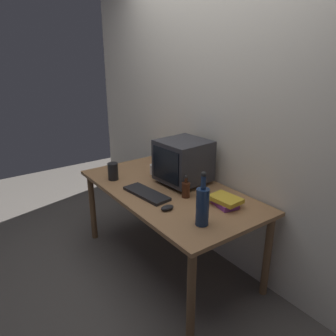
{
  "coord_description": "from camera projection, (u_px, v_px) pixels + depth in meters",
  "views": [
    {
      "loc": [
        1.97,
        -1.42,
        1.77
      ],
      "look_at": [
        0.0,
        0.0,
        0.88
      ],
      "focal_mm": 34.63,
      "sensor_mm": 36.0,
      "label": 1
    }
  ],
  "objects": [
    {
      "name": "ground_plane",
      "position": [
        168.0,
        261.0,
        2.89
      ],
      "size": [
        6.0,
        6.0,
        0.0
      ],
      "primitive_type": "plane",
      "color": "#56514C"
    },
    {
      "name": "back_wall",
      "position": [
        215.0,
        116.0,
        2.72
      ],
      "size": [
        4.0,
        0.08,
        2.5
      ],
      "primitive_type": "cube",
      "color": "silver",
      "rests_on": "ground"
    },
    {
      "name": "desk",
      "position": [
        168.0,
        197.0,
        2.67
      ],
      "size": [
        1.63,
        0.85,
        0.7
      ],
      "color": "#9E7047",
      "rests_on": "ground"
    },
    {
      "name": "crt_monitor",
      "position": [
        183.0,
        161.0,
        2.7
      ],
      "size": [
        0.41,
        0.41,
        0.37
      ],
      "color": "#333338",
      "rests_on": "desk"
    },
    {
      "name": "keyboard",
      "position": [
        147.0,
        194.0,
        2.52
      ],
      "size": [
        0.43,
        0.2,
        0.02
      ],
      "primitive_type": "cube",
      "rotation": [
        0.0,
        0.0,
        0.11
      ],
      "color": "black",
      "rests_on": "desk"
    },
    {
      "name": "computer_mouse",
      "position": [
        167.0,
        208.0,
        2.29
      ],
      "size": [
        0.07,
        0.1,
        0.04
      ],
      "primitive_type": "ellipsoid",
      "rotation": [
        0.0,
        0.0,
        -0.06
      ],
      "color": "black",
      "rests_on": "desk"
    },
    {
      "name": "bottle_tall",
      "position": [
        202.0,
        205.0,
        2.06
      ],
      "size": [
        0.09,
        0.09,
        0.37
      ],
      "color": "navy",
      "rests_on": "desk"
    },
    {
      "name": "bottle_short",
      "position": [
        186.0,
        189.0,
        2.47
      ],
      "size": [
        0.06,
        0.06,
        0.18
      ],
      "color": "#472314",
      "rests_on": "desk"
    },
    {
      "name": "book_stack",
      "position": [
        225.0,
        201.0,
        2.34
      ],
      "size": [
        0.23,
        0.17,
        0.07
      ],
      "color": "#843893",
      "rests_on": "desk"
    },
    {
      "name": "mug",
      "position": [
        154.0,
        169.0,
        2.94
      ],
      "size": [
        0.12,
        0.08,
        0.09
      ],
      "color": "white",
      "rests_on": "desk"
    },
    {
      "name": "metal_canister",
      "position": [
        113.0,
        171.0,
        2.81
      ],
      "size": [
        0.09,
        0.09,
        0.15
      ],
      "primitive_type": "cylinder",
      "color": "black",
      "rests_on": "desk"
    }
  ]
}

